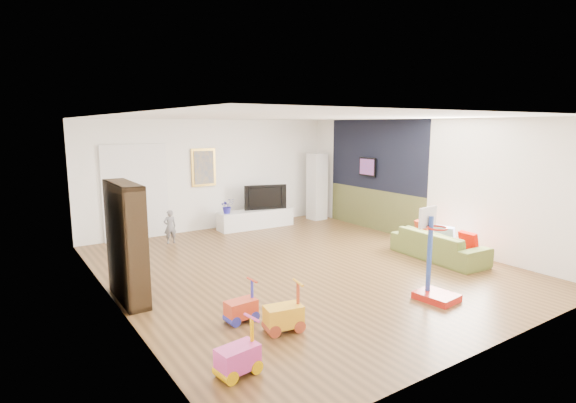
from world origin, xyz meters
TOP-DOWN VIEW (x-y plane):
  - floor at (0.00, 0.00)m, footprint 6.50×7.50m
  - ceiling at (0.00, 0.00)m, footprint 6.50×7.50m
  - wall_back at (0.00, 3.75)m, footprint 6.50×0.00m
  - wall_front at (0.00, -3.75)m, footprint 6.50×0.00m
  - wall_left at (-3.25, 0.00)m, footprint 0.00×7.50m
  - wall_right at (3.25, 0.00)m, footprint 0.00×7.50m
  - navy_accent at (3.23, 1.40)m, footprint 0.01×3.20m
  - olive_wainscot at (3.23, 1.40)m, footprint 0.01×3.20m
  - doorway at (-1.90, 3.71)m, footprint 1.45×0.06m
  - painting_back at (-0.25, 3.71)m, footprint 0.62×0.06m
  - artwork_right at (3.17, 1.60)m, footprint 0.04×0.56m
  - media_console at (0.90, 3.20)m, footprint 1.97×0.57m
  - tall_cabinet at (2.83, 3.19)m, footprint 0.45×0.45m
  - bookshelf at (-3.04, 0.11)m, footprint 0.32×1.20m
  - sofa at (2.49, -1.12)m, footprint 0.85×1.92m
  - basketball_hoop at (0.73, -2.46)m, footprint 0.53×0.63m
  - ride_on_yellow at (-1.72, -2.05)m, footprint 0.51×0.37m
  - ride_on_orange at (-2.02, -1.50)m, footprint 0.42×0.27m
  - ride_on_pink at (-2.66, -2.62)m, footprint 0.47×0.33m
  - child at (-1.43, 2.90)m, footprint 0.28×0.20m
  - tv at (1.17, 3.22)m, footprint 1.09×0.44m
  - vase_plant at (0.11, 3.20)m, footprint 0.34×0.30m
  - pillow_left at (2.64, -1.66)m, footprint 0.13×0.37m
  - pillow_center at (2.68, -1.11)m, footprint 0.18×0.39m
  - pillow_right at (2.68, -0.59)m, footprint 0.18×0.40m

SIDE VIEW (x-z plane):
  - floor at x=0.00m, z-range 0.00..0.00m
  - media_console at x=0.90m, z-range 0.00..0.45m
  - ride_on_orange at x=-2.02m, z-range 0.00..0.54m
  - sofa at x=2.49m, z-range 0.00..0.55m
  - ride_on_pink at x=-2.66m, z-range 0.00..0.58m
  - ride_on_yellow at x=-1.72m, z-range 0.00..0.62m
  - child at x=-1.43m, z-range 0.00..0.75m
  - pillow_left at x=2.64m, z-range 0.25..0.62m
  - pillow_center at x=2.68m, z-range 0.25..0.62m
  - pillow_right at x=2.68m, z-range 0.24..0.63m
  - olive_wainscot at x=3.23m, z-range 0.00..1.00m
  - vase_plant at x=0.11m, z-range 0.45..0.82m
  - basketball_hoop at x=0.73m, z-range 0.00..1.38m
  - tv at x=1.17m, z-range 0.45..1.08m
  - bookshelf at x=-3.04m, z-range 0.00..1.75m
  - tall_cabinet at x=2.83m, z-range 0.00..1.81m
  - doorway at x=-1.90m, z-range 0.00..2.10m
  - wall_back at x=0.00m, z-range 0.00..2.70m
  - wall_front at x=0.00m, z-range 0.00..2.70m
  - wall_left at x=-3.25m, z-range 0.00..2.70m
  - wall_right at x=3.25m, z-range 0.00..2.70m
  - artwork_right at x=3.17m, z-range 1.32..1.78m
  - painting_back at x=-0.25m, z-range 1.09..2.01m
  - navy_accent at x=3.23m, z-range 1.00..2.70m
  - ceiling at x=0.00m, z-range 2.70..2.70m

